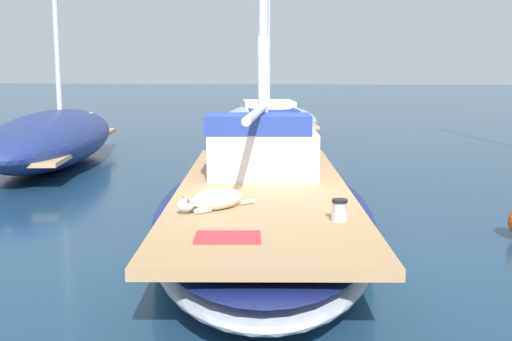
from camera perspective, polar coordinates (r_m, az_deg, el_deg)
name	(u,v)px	position (r m, az deg, el deg)	size (l,w,h in m)	color
ground_plane	(263,238)	(8.19, 0.62, -5.85)	(120.00, 120.00, 0.00)	navy
sailboat_main	(263,211)	(8.11, 0.63, -3.57)	(3.10, 7.42, 0.66)	#B2B7C1
cabin_house	(262,146)	(9.10, 0.56, 2.13)	(1.58, 2.33, 0.84)	silver
dog_white	(214,200)	(6.71, -3.68, -2.55)	(0.76, 0.70, 0.22)	silver
deck_winch	(339,211)	(6.29, 7.27, -3.49)	(0.16, 0.16, 0.21)	#B7B7BC
deck_towel	(228,237)	(5.63, -2.46, -5.83)	(0.56, 0.36, 0.03)	#C6333D
moored_boat_port_side	(53,137)	(14.54, -17.24, 2.80)	(2.91, 6.92, 7.51)	navy
moored_boat_far_astern	(270,118)	(19.75, 1.20, 4.56)	(3.62, 6.04, 7.07)	#B2B7C1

